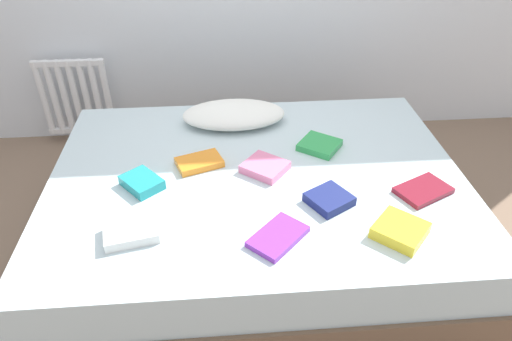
{
  "coord_description": "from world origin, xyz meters",
  "views": [
    {
      "loc": [
        -0.15,
        -1.8,
        1.79
      ],
      "look_at": [
        0.0,
        0.05,
        0.48
      ],
      "focal_mm": 32.53,
      "sensor_mm": 36.0,
      "label": 1
    }
  ],
  "objects_px": {
    "textbook_teal": "(142,182)",
    "textbook_green": "(319,145)",
    "textbook_orange": "(199,162)",
    "radiator": "(76,98)",
    "textbook_navy": "(329,199)",
    "pillow": "(234,114)",
    "textbook_pink": "(265,167)",
    "bed": "(257,213)",
    "textbook_maroon": "(423,190)",
    "textbook_purple": "(278,237)",
    "textbook_white": "(131,232)",
    "textbook_yellow": "(400,230)"
  },
  "relations": [
    {
      "from": "bed",
      "to": "textbook_navy",
      "type": "distance_m",
      "value": 0.47
    },
    {
      "from": "bed",
      "to": "pillow",
      "type": "xyz_separation_m",
      "value": [
        -0.09,
        0.5,
        0.31
      ]
    },
    {
      "from": "textbook_pink",
      "to": "textbook_green",
      "type": "bearing_deg",
      "value": 69.37
    },
    {
      "from": "bed",
      "to": "textbook_maroon",
      "type": "height_order",
      "value": "textbook_maroon"
    },
    {
      "from": "textbook_navy",
      "to": "textbook_green",
      "type": "height_order",
      "value": "textbook_navy"
    },
    {
      "from": "textbook_green",
      "to": "radiator",
      "type": "bearing_deg",
      "value": -177.98
    },
    {
      "from": "radiator",
      "to": "textbook_teal",
      "type": "bearing_deg",
      "value": -63.7
    },
    {
      "from": "pillow",
      "to": "textbook_orange",
      "type": "bearing_deg",
      "value": -114.65
    },
    {
      "from": "textbook_yellow",
      "to": "textbook_green",
      "type": "bearing_deg",
      "value": 58.62
    },
    {
      "from": "textbook_navy",
      "to": "textbook_maroon",
      "type": "bearing_deg",
      "value": -25.79
    },
    {
      "from": "radiator",
      "to": "textbook_green",
      "type": "distance_m",
      "value": 1.81
    },
    {
      "from": "bed",
      "to": "pillow",
      "type": "relative_size",
      "value": 3.51
    },
    {
      "from": "textbook_orange",
      "to": "textbook_pink",
      "type": "bearing_deg",
      "value": -32.49
    },
    {
      "from": "textbook_yellow",
      "to": "textbook_pink",
      "type": "relative_size",
      "value": 0.98
    },
    {
      "from": "pillow",
      "to": "textbook_teal",
      "type": "xyz_separation_m",
      "value": [
        -0.44,
        -0.56,
        -0.03
      ]
    },
    {
      "from": "textbook_orange",
      "to": "textbook_white",
      "type": "bearing_deg",
      "value": -138.01
    },
    {
      "from": "radiator",
      "to": "textbook_green",
      "type": "height_order",
      "value": "radiator"
    },
    {
      "from": "textbook_navy",
      "to": "textbook_maroon",
      "type": "distance_m",
      "value": 0.44
    },
    {
      "from": "bed",
      "to": "textbook_teal",
      "type": "bearing_deg",
      "value": -173.18
    },
    {
      "from": "textbook_teal",
      "to": "textbook_pink",
      "type": "xyz_separation_m",
      "value": [
        0.57,
        0.08,
        -0.0
      ]
    },
    {
      "from": "textbook_teal",
      "to": "textbook_green",
      "type": "height_order",
      "value": "textbook_teal"
    },
    {
      "from": "bed",
      "to": "textbook_teal",
      "type": "height_order",
      "value": "textbook_teal"
    },
    {
      "from": "bed",
      "to": "textbook_white",
      "type": "distance_m",
      "value": 0.72
    },
    {
      "from": "pillow",
      "to": "textbook_teal",
      "type": "height_order",
      "value": "pillow"
    },
    {
      "from": "textbook_teal",
      "to": "textbook_green",
      "type": "distance_m",
      "value": 0.91
    },
    {
      "from": "textbook_purple",
      "to": "textbook_navy",
      "type": "height_order",
      "value": "textbook_navy"
    },
    {
      "from": "textbook_pink",
      "to": "bed",
      "type": "bearing_deg",
      "value": -117.14
    },
    {
      "from": "pillow",
      "to": "textbook_white",
      "type": "xyz_separation_m",
      "value": [
        -0.45,
        -0.89,
        -0.03
      ]
    },
    {
      "from": "textbook_orange",
      "to": "radiator",
      "type": "bearing_deg",
      "value": 108.74
    },
    {
      "from": "textbook_navy",
      "to": "textbook_yellow",
      "type": "bearing_deg",
      "value": -74.08
    },
    {
      "from": "bed",
      "to": "radiator",
      "type": "relative_size",
      "value": 3.68
    },
    {
      "from": "textbook_teal",
      "to": "textbook_pink",
      "type": "height_order",
      "value": "textbook_teal"
    },
    {
      "from": "textbook_green",
      "to": "textbook_orange",
      "type": "bearing_deg",
      "value": -134.26
    },
    {
      "from": "textbook_purple",
      "to": "textbook_white",
      "type": "distance_m",
      "value": 0.59
    },
    {
      "from": "radiator",
      "to": "textbook_purple",
      "type": "distance_m",
      "value": 2.05
    },
    {
      "from": "textbook_yellow",
      "to": "textbook_pink",
      "type": "xyz_separation_m",
      "value": [
        -0.49,
        0.49,
        -0.01
      ]
    },
    {
      "from": "textbook_maroon",
      "to": "textbook_white",
      "type": "bearing_deg",
      "value": 161.93
    },
    {
      "from": "radiator",
      "to": "textbook_maroon",
      "type": "xyz_separation_m",
      "value": [
        1.89,
        -1.41,
        0.16
      ]
    },
    {
      "from": "textbook_teal",
      "to": "textbook_yellow",
      "type": "distance_m",
      "value": 1.14
    },
    {
      "from": "textbook_pink",
      "to": "textbook_white",
      "type": "bearing_deg",
      "value": -105.77
    },
    {
      "from": "radiator",
      "to": "textbook_navy",
      "type": "xyz_separation_m",
      "value": [
        1.45,
        -1.45,
        0.17
      ]
    },
    {
      "from": "pillow",
      "to": "textbook_white",
      "type": "distance_m",
      "value": 1.0
    },
    {
      "from": "textbook_teal",
      "to": "textbook_orange",
      "type": "xyz_separation_m",
      "value": [
        0.26,
        0.15,
        -0.01
      ]
    },
    {
      "from": "bed",
      "to": "textbook_pink",
      "type": "distance_m",
      "value": 0.28
    },
    {
      "from": "textbook_yellow",
      "to": "textbook_navy",
      "type": "bearing_deg",
      "value": 89.4
    },
    {
      "from": "textbook_pink",
      "to": "textbook_navy",
      "type": "bearing_deg",
      "value": -8.02
    },
    {
      "from": "textbook_pink",
      "to": "textbook_orange",
      "type": "xyz_separation_m",
      "value": [
        -0.32,
        0.07,
        -0.0
      ]
    },
    {
      "from": "textbook_navy",
      "to": "textbook_teal",
      "type": "height_order",
      "value": "textbook_teal"
    },
    {
      "from": "textbook_pink",
      "to": "textbook_white",
      "type": "relative_size",
      "value": 0.9
    },
    {
      "from": "textbook_pink",
      "to": "textbook_maroon",
      "type": "distance_m",
      "value": 0.73
    }
  ]
}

